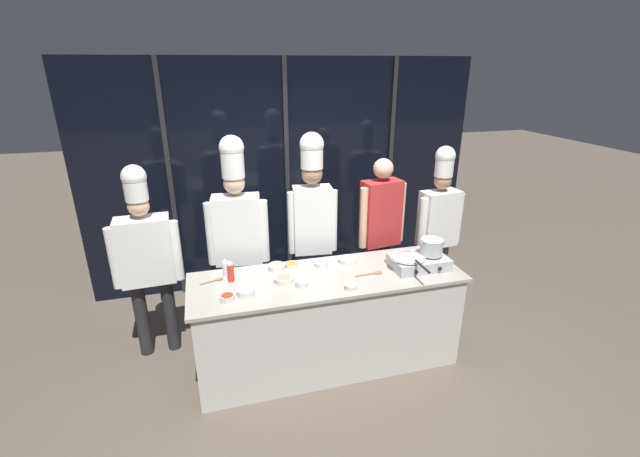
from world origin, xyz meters
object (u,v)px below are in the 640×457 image
chef_sous (237,227)px  person_guest (380,223)px  prep_bowl_noodles (246,291)px  prep_bowl_shrimp (302,283)px  chef_line (312,214)px  frying_pan (408,255)px  squeeze_bottle_clear (226,267)px  prep_bowl_mushrooms (284,279)px  prep_bowl_bean_sprouts (348,260)px  squeeze_bottle_chili (231,271)px  portable_stove (419,262)px  prep_bowl_ginger (276,267)px  stock_pot (432,247)px  prep_bowl_carrots (292,265)px  prep_bowl_onion (351,286)px  chef_pastry (439,218)px  chef_head (146,253)px  prep_bowl_garlic (321,264)px  serving_spoon_solid (216,280)px  serving_spoon_slotted (374,273)px

chef_sous → person_guest: 1.46m
prep_bowl_noodles → person_guest: size_ratio=0.08×
prep_bowl_shrimp → chef_line: bearing=69.3°
frying_pan → squeeze_bottle_clear: (-1.58, 0.30, -0.06)m
squeeze_bottle_clear → prep_bowl_mushrooms: 0.53m
prep_bowl_bean_sprouts → squeeze_bottle_chili: bearing=-175.9°
person_guest → squeeze_bottle_clear: bearing=4.9°
portable_stove → prep_bowl_ginger: 1.28m
stock_pot → prep_bowl_carrots: size_ratio=2.11×
chef_sous → prep_bowl_noodles: bearing=94.9°
squeeze_bottle_chili → stock_pot: bearing=-5.9°
prep_bowl_noodles → prep_bowl_ginger: bearing=50.1°
stock_pot → prep_bowl_carrots: (-1.23, 0.30, -0.16)m
stock_pot → prep_bowl_onion: bearing=-165.3°
frying_pan → squeeze_bottle_clear: 1.61m
squeeze_bottle_chili → prep_bowl_shrimp: squeeze_bottle_chili is taller
prep_bowl_ginger → chef_pastry: bearing=12.7°
stock_pot → prep_bowl_noodles: (-1.68, -0.09, -0.16)m
squeeze_bottle_clear → prep_bowl_bean_sprouts: squeeze_bottle_clear is taller
chef_head → chef_sous: size_ratio=0.90×
prep_bowl_garlic → chef_head: chef_head is taller
prep_bowl_carrots → chef_pastry: bearing=13.4°
prep_bowl_noodles → chef_pastry: bearing=20.1°
stock_pot → serving_spoon_solid: size_ratio=1.14×
chef_line → prep_bowl_bean_sprouts: bearing=122.7°
prep_bowl_onion → chef_head: chef_head is taller
prep_bowl_shrimp → serving_spoon_solid: prep_bowl_shrimp is taller
portable_stove → prep_bowl_mushrooms: size_ratio=2.98×
prep_bowl_onion → prep_bowl_carrots: 0.65m
stock_pot → prep_bowl_mushrooms: stock_pot is taller
portable_stove → prep_bowl_noodles: size_ratio=3.36×
squeeze_bottle_clear → person_guest: 1.66m
stock_pot → chef_line: 1.17m
prep_bowl_mushrooms → serving_spoon_slotted: bearing=-4.6°
prep_bowl_noodles → chef_sous: size_ratio=0.07×
portable_stove → prep_bowl_carrots: (-1.11, 0.30, -0.03)m
serving_spoon_solid → chef_head: size_ratio=0.11×
portable_stove → serving_spoon_slotted: size_ratio=1.95×
portable_stove → prep_bowl_shrimp: (-1.10, -0.07, -0.02)m
frying_pan → serving_spoon_slotted: size_ratio=2.13×
serving_spoon_slotted → person_guest: (0.35, 0.72, 0.17)m
stock_pot → serving_spoon_solid: bearing=173.4°
prep_bowl_ginger → prep_bowl_onion: bearing=-44.0°
serving_spoon_slotted → chef_line: 0.89m
squeeze_bottle_chili → prep_bowl_bean_sprouts: (1.07, 0.08, -0.07)m
prep_bowl_ginger → chef_head: (-1.11, 0.35, 0.12)m
prep_bowl_onion → serving_spoon_slotted: prep_bowl_onion is taller
stock_pot → chef_head: chef_head is taller
squeeze_bottle_clear → chef_head: bearing=153.2°
chef_line → prep_bowl_garlic: bearing=91.9°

